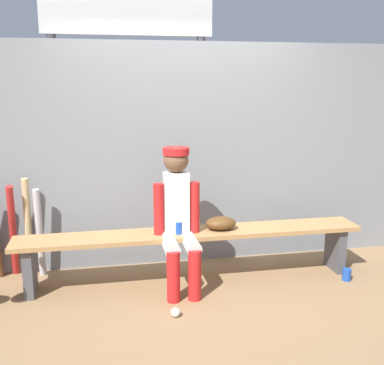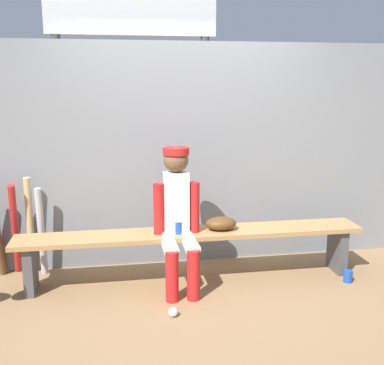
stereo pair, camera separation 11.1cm
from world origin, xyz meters
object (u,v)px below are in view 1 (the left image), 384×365
(bat_aluminum_red, at_px, (13,231))
(baseball, at_px, (175,312))
(dugout_bench, at_px, (192,241))
(cup_on_bench, at_px, (178,228))
(player_seated, at_px, (178,214))
(scoreboard, at_px, (135,38))
(bat_aluminum_silver, at_px, (40,233))
(cup_on_ground, at_px, (347,275))
(bat_wood_natural, at_px, (28,227))
(baseball_glove, at_px, (221,223))

(bat_aluminum_red, bearing_deg, baseball, -37.57)
(dugout_bench, xyz_separation_m, baseball, (-0.26, -0.65, -0.34))
(cup_on_bench, bearing_deg, bat_aluminum_red, 163.88)
(player_seated, height_order, cup_on_bench, player_seated)
(dugout_bench, distance_m, scoreboard, 2.48)
(player_seated, xyz_separation_m, bat_aluminum_silver, (-1.22, 0.48, -0.25))
(player_seated, relative_size, bat_aluminum_silver, 1.47)
(dugout_bench, relative_size, bat_aluminum_silver, 3.70)
(dugout_bench, distance_m, bat_aluminum_red, 1.65)
(bat_aluminum_red, xyz_separation_m, cup_on_ground, (3.00, -0.66, -0.40))
(baseball, bearing_deg, bat_aluminum_silver, 137.52)
(bat_aluminum_red, xyz_separation_m, scoreboard, (1.25, 1.17, 1.82))
(cup_on_bench, bearing_deg, dugout_bench, 16.03)
(dugout_bench, bearing_deg, cup_on_ground, -10.91)
(player_seated, bearing_deg, bat_wood_natural, 158.33)
(dugout_bench, bearing_deg, baseball_glove, 0.00)
(player_seated, xyz_separation_m, cup_on_bench, (0.01, 0.07, -0.15))
(bat_aluminum_silver, distance_m, cup_on_ground, 2.86)
(bat_aluminum_red, bearing_deg, cup_on_ground, -12.35)
(bat_aluminum_red, xyz_separation_m, baseball, (1.34, -1.03, -0.41))
(bat_wood_natural, xyz_separation_m, cup_on_bench, (1.34, -0.46, 0.06))
(bat_aluminum_red, height_order, cup_on_bench, bat_aluminum_red)
(dugout_bench, bearing_deg, cup_on_bench, -163.97)
(bat_aluminum_silver, height_order, bat_aluminum_red, bat_aluminum_red)
(dugout_bench, height_order, cup_on_ground, dugout_bench)
(dugout_bench, bearing_deg, bat_aluminum_silver, 164.92)
(dugout_bench, height_order, player_seated, player_seated)
(dugout_bench, distance_m, bat_aluminum_silver, 1.41)
(bat_wood_natural, height_order, baseball, bat_wood_natural)
(baseball_glove, bearing_deg, bat_aluminum_silver, 167.31)
(baseball, distance_m, cup_on_bench, 0.79)
(cup_on_bench, height_order, scoreboard, scoreboard)
(baseball_glove, bearing_deg, scoreboard, 111.80)
(player_seated, height_order, bat_wood_natural, player_seated)
(bat_wood_natural, height_order, cup_on_ground, bat_wood_natural)
(bat_aluminum_red, height_order, cup_on_ground, bat_aluminum_red)
(cup_on_bench, xyz_separation_m, scoreboard, (-0.22, 1.59, 1.75))
(dugout_bench, relative_size, cup_on_ground, 28.49)
(bat_aluminum_silver, bearing_deg, cup_on_bench, -18.18)
(bat_aluminum_red, bearing_deg, dugout_bench, -13.60)
(bat_wood_natural, xyz_separation_m, bat_aluminum_red, (-0.13, -0.03, -0.02))
(player_seated, relative_size, scoreboard, 0.38)
(cup_on_ground, bearing_deg, baseball, -167.23)
(bat_aluminum_silver, bearing_deg, baseball, -42.48)
(bat_aluminum_silver, xyz_separation_m, scoreboard, (1.01, 1.19, 1.85))
(cup_on_ground, relative_size, cup_on_bench, 1.00)
(dugout_bench, relative_size, bat_aluminum_red, 3.43)
(player_seated, distance_m, baseball_glove, 0.45)
(cup_on_bench, bearing_deg, baseball, -101.78)
(cup_on_ground, bearing_deg, scoreboard, 133.89)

